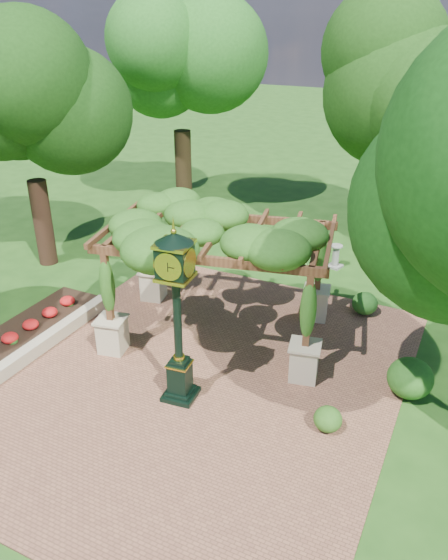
% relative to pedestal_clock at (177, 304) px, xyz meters
% --- Properties ---
extents(ground, '(120.00, 120.00, 0.00)m').
position_rel_pedestal_clock_xyz_m(ground, '(0.01, -0.06, -2.68)').
color(ground, '#1E4714').
rests_on(ground, ground).
extents(brick_plaza, '(10.00, 12.00, 0.04)m').
position_rel_pedestal_clock_xyz_m(brick_plaza, '(0.01, 0.94, -2.66)').
color(brick_plaza, brown).
rests_on(brick_plaza, ground).
extents(border_wall, '(0.35, 5.00, 0.40)m').
position_rel_pedestal_clock_xyz_m(border_wall, '(-4.59, 0.44, -2.48)').
color(border_wall, '#C6B793').
rests_on(border_wall, ground).
extents(flower_bed, '(1.50, 5.00, 0.36)m').
position_rel_pedestal_clock_xyz_m(flower_bed, '(-5.49, 0.44, -2.50)').
color(flower_bed, red).
rests_on(flower_bed, ground).
extents(pedestal_clock, '(0.97, 0.97, 4.47)m').
position_rel_pedestal_clock_xyz_m(pedestal_clock, '(0.00, 0.00, 0.00)').
color(pedestal_clock, black).
rests_on(pedestal_clock, brick_plaza).
extents(pergola, '(6.89, 5.10, 3.91)m').
position_rel_pedestal_clock_xyz_m(pergola, '(-0.47, 3.10, 0.53)').
color(pergola, '#C5B793').
rests_on(pergola, brick_plaza).
extents(sundial, '(0.60, 0.60, 0.89)m').
position_rel_pedestal_clock_xyz_m(sundial, '(1.32, 9.23, -2.29)').
color(sundial, gray).
rests_on(sundial, ground).
extents(shrub_front, '(0.86, 0.86, 0.59)m').
position_rel_pedestal_clock_xyz_m(shrub_front, '(3.63, 0.45, -2.34)').
color(shrub_front, '#285418').
rests_on(shrub_front, brick_plaza).
extents(shrub_mid, '(1.39, 1.39, 1.02)m').
position_rel_pedestal_clock_xyz_m(shrub_mid, '(5.08, 2.56, -2.13)').
color(shrub_mid, '#245618').
rests_on(shrub_mid, brick_plaza).
extents(shrub_back, '(0.93, 0.93, 0.72)m').
position_rel_pedestal_clock_xyz_m(shrub_back, '(3.13, 6.16, -2.28)').
color(shrub_back, '#225819').
rests_on(shrub_back, brick_plaza).
extents(tree_west_near, '(4.23, 4.23, 8.32)m').
position_rel_pedestal_clock_xyz_m(tree_west_near, '(-8.65, 4.82, 3.03)').
color(tree_west_near, '#361F15').
rests_on(tree_west_near, ground).
extents(tree_west_far, '(4.72, 4.72, 9.47)m').
position_rel_pedestal_clock_xyz_m(tree_west_far, '(-7.31, 12.93, 3.81)').
color(tree_west_far, black).
rests_on(tree_west_far, ground).
extents(tree_north, '(5.20, 5.20, 9.22)m').
position_rel_pedestal_clock_xyz_m(tree_north, '(2.32, 13.68, 3.66)').
color(tree_north, '#352515').
rests_on(tree_north, ground).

